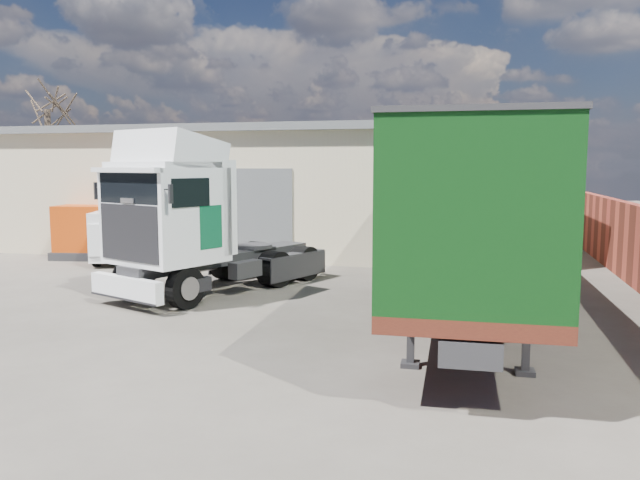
% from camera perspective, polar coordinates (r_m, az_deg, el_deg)
% --- Properties ---
extents(ground, '(120.00, 120.00, 0.00)m').
position_cam_1_polar(ground, '(14.45, -13.93, -8.23)').
color(ground, '#27251F').
rests_on(ground, ground).
extents(warehouse, '(30.60, 12.60, 5.42)m').
position_cam_1_polar(warehouse, '(31.00, -10.06, 4.79)').
color(warehouse, beige).
rests_on(warehouse, ground).
extents(bare_tree, '(4.00, 4.00, 9.60)m').
position_cam_1_polar(bare_tree, '(40.83, -23.75, 12.18)').
color(bare_tree, '#382B21').
rests_on(bare_tree, ground).
extents(tractor_unit, '(5.05, 7.27, 4.65)m').
position_cam_1_polar(tractor_unit, '(18.03, -11.68, 1.12)').
color(tractor_unit, black).
rests_on(tractor_unit, ground).
extents(box_trailer, '(3.24, 13.68, 4.53)m').
position_cam_1_polar(box_trailer, '(15.73, 13.34, 3.20)').
color(box_trailer, '#2D2D30').
rests_on(box_trailer, ground).
extents(panel_van, '(3.49, 5.28, 2.00)m').
position_cam_1_polar(panel_van, '(25.61, -17.04, 0.54)').
color(panel_van, black).
rests_on(panel_van, ground).
extents(orange_skip, '(3.72, 2.68, 2.13)m').
position_cam_1_polar(orange_skip, '(26.62, -19.41, 0.44)').
color(orange_skip, '#2D2D30').
rests_on(orange_skip, ground).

